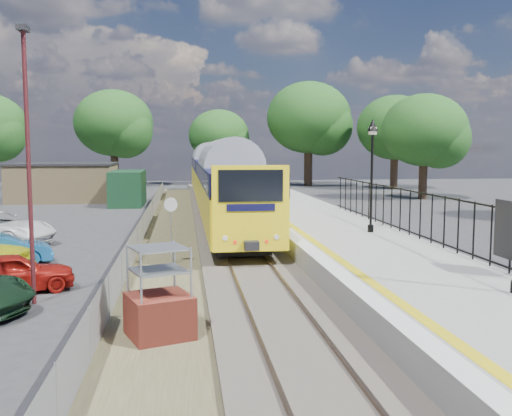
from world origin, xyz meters
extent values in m
plane|color=#2D2D30|center=(0.00, 0.00, 0.00)|extent=(120.00, 120.00, 0.00)
cube|color=#473F38|center=(0.00, 10.00, 0.10)|extent=(3.40, 80.00, 0.20)
cube|color=#4C472D|center=(-2.90, 8.00, 0.03)|extent=(2.60, 70.00, 0.06)
cube|color=brown|center=(-0.72, 10.00, 0.22)|extent=(0.07, 80.00, 0.14)
cube|color=brown|center=(0.72, 10.00, 0.22)|extent=(0.07, 80.00, 0.14)
cube|color=gray|center=(4.20, 8.00, 0.45)|extent=(5.00, 70.00, 0.90)
cube|color=silver|center=(1.95, 8.00, 0.91)|extent=(0.50, 70.00, 0.01)
cube|color=yellow|center=(2.45, 8.00, 0.91)|extent=(0.30, 70.00, 0.01)
cylinder|color=black|center=(5.30, 6.00, 1.05)|extent=(0.24, 0.24, 0.30)
cylinder|color=black|center=(5.30, 6.00, 2.90)|extent=(0.10, 0.10, 3.70)
cube|color=black|center=(5.30, 6.00, 4.85)|extent=(0.08, 0.08, 0.30)
cube|color=beige|center=(5.30, 6.00, 5.02)|extent=(0.26, 0.26, 0.30)
cone|color=black|center=(5.30, 6.00, 5.25)|extent=(0.44, 0.44, 0.50)
cube|color=black|center=(6.55, 2.50, 2.65)|extent=(0.05, 26.00, 0.05)
cube|color=black|center=(6.50, -2.00, 2.10)|extent=(0.08, 1.40, 1.60)
cube|color=tan|center=(-12.00, 32.00, 1.50)|extent=(8.00, 6.00, 3.00)
cube|color=black|center=(-12.00, 32.00, 3.05)|extent=(8.20, 6.20, 0.15)
cube|color=#163D23|center=(-6.50, 28.00, 1.30)|extent=(2.40, 6.00, 2.60)
cylinder|color=#332319|center=(-10.00, 50.00, 1.92)|extent=(0.88, 0.88, 3.85)
ellipsoid|color=#1C4D19|center=(-10.00, 50.00, 7.15)|extent=(8.80, 8.80, 7.48)
cylinder|color=#332319|center=(2.00, 52.00, 1.57)|extent=(0.72, 0.72, 3.15)
ellipsoid|color=#1C4D19|center=(2.00, 52.00, 5.85)|extent=(7.20, 7.20, 6.12)
cylinder|color=#332319|center=(12.00, 48.00, 2.10)|extent=(0.96, 0.96, 4.20)
ellipsoid|color=#1C4D19|center=(12.00, 48.00, 7.80)|extent=(9.60, 9.60, 8.16)
cylinder|color=#332319|center=(20.00, 42.00, 1.75)|extent=(0.80, 0.80, 3.50)
ellipsoid|color=#1C4D19|center=(20.00, 42.00, 6.50)|extent=(8.00, 8.00, 6.80)
cylinder|color=#332319|center=(18.00, 30.00, 1.57)|extent=(0.72, 0.72, 3.15)
ellipsoid|color=#1C4D19|center=(18.00, 30.00, 5.85)|extent=(7.20, 7.20, 6.12)
cube|color=yellow|center=(0.00, 13.24, 1.69)|extent=(2.80, 20.00, 1.90)
cube|color=#0E0E34|center=(0.00, 13.24, 2.99)|extent=(2.82, 20.00, 0.90)
cube|color=black|center=(0.00, 13.24, 2.99)|extent=(2.82, 18.00, 0.70)
cube|color=black|center=(0.00, 13.24, 0.51)|extent=(2.00, 18.00, 0.45)
cube|color=yellow|center=(0.00, 33.84, 1.69)|extent=(2.80, 20.00, 1.90)
cube|color=#0E0E34|center=(0.00, 33.84, 2.99)|extent=(2.82, 20.00, 0.90)
cube|color=black|center=(0.00, 33.84, 2.99)|extent=(2.82, 18.00, 0.70)
cube|color=black|center=(0.00, 33.84, 0.51)|extent=(2.00, 18.00, 0.45)
cube|color=black|center=(0.00, 3.03, 3.04)|extent=(2.24, 0.04, 1.10)
cube|color=#983526|center=(-2.88, -3.59, 0.51)|extent=(1.71, 1.71, 1.03)
cylinder|color=#999EA3|center=(-2.77, 4.56, 1.14)|extent=(0.06, 0.06, 2.28)
cylinder|color=silver|center=(-2.77, 4.51, 2.28)|extent=(0.49, 0.20, 0.51)
cylinder|color=#4A181B|center=(-6.48, -0.14, 3.72)|extent=(0.12, 0.12, 7.44)
cube|color=black|center=(-6.48, -0.14, 7.49)|extent=(0.25, 0.50, 0.15)
imported|color=#9D150E|center=(-7.44, 1.14, 0.62)|extent=(3.91, 2.69, 1.23)
imported|color=#165289|center=(-9.01, 5.38, 0.59)|extent=(3.78, 2.31, 1.18)
camera|label=1|loc=(-2.31, -16.35, 4.32)|focal=40.00mm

